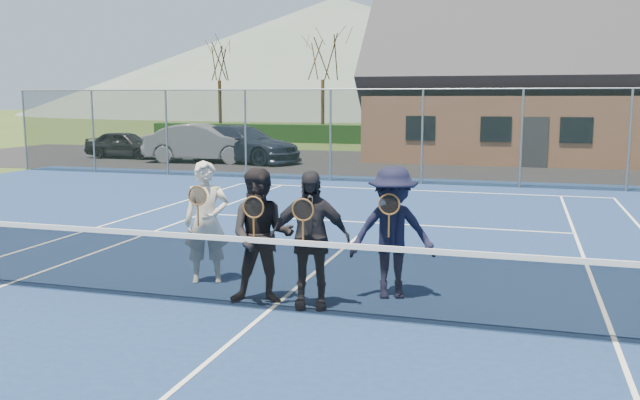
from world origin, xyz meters
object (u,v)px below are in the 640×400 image
object	(u,v)px
car_c	(242,144)
player_a	(207,222)
player_d	(393,233)
clubhouse	(549,69)
player_c	(310,239)
tennis_net	(270,271)
car_a	(125,145)
car_b	(204,143)
player_b	(262,236)

from	to	relation	value
car_c	player_a	distance (m)	19.03
car_c	player_d	distance (m)	20.21
clubhouse	player_c	world-z (taller)	clubhouse
tennis_net	player_a	distance (m)	1.76
clubhouse	player_a	xyz separation A→B (m)	(-5.38, -22.97, -3.07)
player_d	clubhouse	bearing A→B (deg)	83.51
tennis_net	player_d	bearing A→B (deg)	36.58
car_a	player_a	size ratio (longest dim) A/B	2.03
tennis_net	car_a	bearing A→B (deg)	126.77
car_b	clubhouse	bearing A→B (deg)	-74.60
tennis_net	player_c	size ratio (longest dim) A/B	6.49
clubhouse	player_d	distance (m)	23.32
player_b	player_d	world-z (taller)	same
car_a	tennis_net	xyz separation A→B (m)	(14.31, -19.15, -0.08)
tennis_net	player_a	xyz separation A→B (m)	(-1.38, 1.03, 0.38)
car_c	player_d	size ratio (longest dim) A/B	3.00
player_b	player_a	bearing A→B (deg)	147.80
clubhouse	car_c	bearing A→B (deg)	-156.93
player_a	player_d	size ratio (longest dim) A/B	1.00
car_a	clubhouse	bearing A→B (deg)	-74.72
car_a	player_c	xyz separation A→B (m)	(14.76, -18.86, 0.30)
car_c	player_b	world-z (taller)	player_b
player_c	player_d	xyz separation A→B (m)	(0.95, 0.74, -0.00)
car_c	player_a	world-z (taller)	player_a
player_b	player_d	size ratio (longest dim) A/B	1.00
player_a	car_a	bearing A→B (deg)	125.52
player_b	player_c	distance (m)	0.66
car_c	clubhouse	size ratio (longest dim) A/B	0.35
car_a	car_c	bearing A→B (deg)	-93.72
car_a	player_d	xyz separation A→B (m)	(15.70, -18.12, 0.30)
car_b	player_b	size ratio (longest dim) A/B	2.75
player_a	player_c	world-z (taller)	same
player_b	player_c	world-z (taller)	same
car_a	car_b	world-z (taller)	car_b
car_b	player_c	bearing A→B (deg)	-156.73
tennis_net	player_c	distance (m)	0.65
player_a	car_c	bearing A→B (deg)	111.63
car_b	clubhouse	world-z (taller)	clubhouse
tennis_net	player_b	bearing A→B (deg)	126.24
clubhouse	tennis_net	bearing A→B (deg)	-99.46
car_c	tennis_net	xyz separation A→B (m)	(8.39, -18.72, -0.25)
car_b	tennis_net	bearing A→B (deg)	-158.19
player_c	tennis_net	bearing A→B (deg)	-146.58
clubhouse	player_c	xyz separation A→B (m)	(-3.56, -23.71, -3.07)
tennis_net	player_b	size ratio (longest dim) A/B	6.49
clubhouse	player_b	xyz separation A→B (m)	(-4.22, -23.70, -3.07)
car_c	tennis_net	size ratio (longest dim) A/B	0.46
tennis_net	clubhouse	distance (m)	24.57
car_a	player_c	world-z (taller)	player_c
player_a	player_c	xyz separation A→B (m)	(1.82, -0.74, -0.00)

